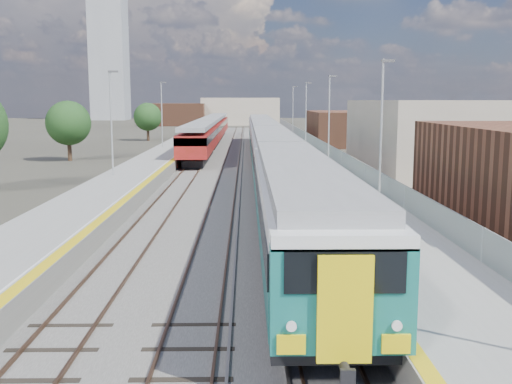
{
  "coord_description": "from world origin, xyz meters",
  "views": [
    {
      "loc": [
        -0.49,
        -9.42,
        6.41
      ],
      "look_at": [
        -0.04,
        17.95,
        2.2
      ],
      "focal_mm": 42.0,
      "sensor_mm": 36.0,
      "label": 1
    }
  ],
  "objects": [
    {
      "name": "tree_c",
      "position": [
        -16.15,
        86.46,
        3.78
      ],
      "size": [
        4.43,
        4.43,
        6.01
      ],
      "color": "#382619",
      "rests_on": "ground"
    },
    {
      "name": "red_train",
      "position": [
        -5.5,
        74.72,
        2.26
      ],
      "size": [
        3.02,
        61.28,
        3.82
      ],
      "color": "black",
      "rests_on": "ground"
    },
    {
      "name": "platform_left",
      "position": [
        -9.05,
        52.49,
        0.52
      ],
      "size": [
        4.3,
        155.0,
        8.52
      ],
      "color": "slate",
      "rests_on": "ground"
    },
    {
      "name": "buildings",
      "position": [
        -18.12,
        138.6,
        10.7
      ],
      "size": [
        72.0,
        185.5,
        40.0
      ],
      "color": "brown",
      "rests_on": "ground"
    },
    {
      "name": "tree_d",
      "position": [
        23.04,
        63.36,
        3.66
      ],
      "size": [
        4.3,
        4.3,
        5.82
      ],
      "color": "#382619",
      "rests_on": "ground"
    },
    {
      "name": "green_train",
      "position": [
        1.5,
        45.4,
        2.41
      ],
      "size": [
        3.11,
        86.37,
        3.42
      ],
      "color": "black",
      "rests_on": "ground"
    },
    {
      "name": "tree_b",
      "position": [
        -19.3,
        54.43,
        4.01
      ],
      "size": [
        4.7,
        4.7,
        6.37
      ],
      "color": "#382619",
      "rests_on": "ground"
    },
    {
      "name": "tracks",
      "position": [
        -1.65,
        54.18,
        0.11
      ],
      "size": [
        8.96,
        160.0,
        0.17
      ],
      "color": "#4C3323",
      "rests_on": "ground"
    },
    {
      "name": "platform_right",
      "position": [
        5.28,
        52.49,
        0.54
      ],
      "size": [
        4.7,
        155.0,
        8.52
      ],
      "color": "slate",
      "rests_on": "ground"
    },
    {
      "name": "ground",
      "position": [
        0.0,
        50.0,
        0.0
      ],
      "size": [
        320.0,
        320.0,
        0.0
      ],
      "primitive_type": "plane",
      "color": "#47443A",
      "rests_on": "ground"
    },
    {
      "name": "ballast_bed",
      "position": [
        -2.25,
        52.5,
        0.03
      ],
      "size": [
        10.5,
        155.0,
        0.06
      ],
      "primitive_type": "cube",
      "color": "#565451",
      "rests_on": "ground"
    }
  ]
}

